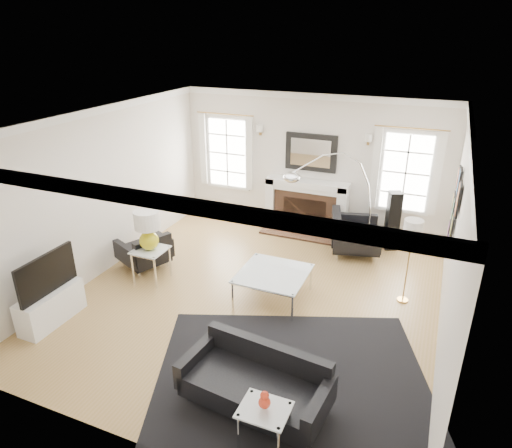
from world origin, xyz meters
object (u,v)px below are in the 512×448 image
at_px(sofa, 257,383).
at_px(armchair_right, 352,235).
at_px(gourd_lamp, 148,228).
at_px(fireplace, 306,207).
at_px(arc_floor_lamp, 332,201).
at_px(coffee_table, 273,275).
at_px(armchair_left, 146,252).

xyz_separation_m(sofa, armchair_right, (0.20, 4.19, 0.07)).
relative_size(sofa, gourd_lamp, 2.54).
height_order(fireplace, armchair_right, fireplace).
height_order(fireplace, arc_floor_lamp, arc_floor_lamp).
bearing_deg(armchair_right, coffee_table, -111.23).
bearing_deg(armchair_left, armchair_right, 31.36).
height_order(fireplace, armchair_left, fireplace).
bearing_deg(arc_floor_lamp, armchair_left, -150.97).
xyz_separation_m(armchair_right, coffee_table, (-0.81, -2.07, 0.06)).
relative_size(sofa, arc_floor_lamp, 0.84).
bearing_deg(arc_floor_lamp, armchair_right, 47.11).
bearing_deg(arc_floor_lamp, sofa, -87.92).
distance_m(fireplace, armchair_right, 1.27).
height_order(sofa, gourd_lamp, gourd_lamp).
height_order(fireplace, gourd_lamp, gourd_lamp).
bearing_deg(coffee_table, gourd_lamp, -173.40).
bearing_deg(fireplace, sofa, -79.43).
bearing_deg(armchair_left, arc_floor_lamp, 29.03).
relative_size(armchair_right, arc_floor_lamp, 0.56).
height_order(fireplace, coffee_table, fireplace).
distance_m(fireplace, armchair_left, 3.37).
bearing_deg(arc_floor_lamp, coffee_table, -105.28).
distance_m(sofa, gourd_lamp, 3.35).
xyz_separation_m(fireplace, armchair_left, (-2.15, -2.59, -0.24)).
bearing_deg(coffee_table, armchair_right, 68.77).
relative_size(coffee_table, gourd_lamp, 1.51).
bearing_deg(sofa, fireplace, 100.57).
distance_m(gourd_lamp, arc_floor_lamp, 3.22).
distance_m(armchair_left, gourd_lamp, 0.82).
height_order(armchair_left, arc_floor_lamp, arc_floor_lamp).
bearing_deg(sofa, armchair_left, 143.96).
distance_m(armchair_left, armchair_right, 3.80).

